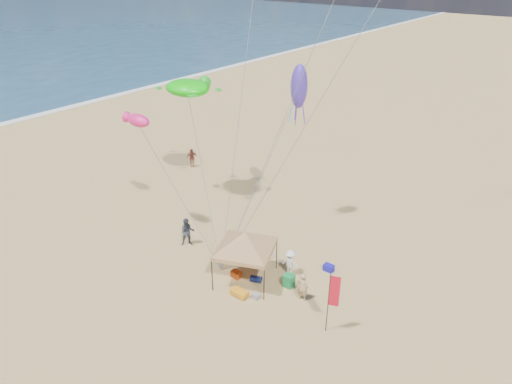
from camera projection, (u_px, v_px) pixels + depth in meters
ground at (222, 278)px, 25.33m from camera, size 280.00×280.00×0.00m
canopy_tent at (245, 234)px, 23.96m from camera, size 5.11×5.11×3.41m
feather_flag at (333, 295)px, 20.76m from camera, size 0.46×0.21×3.20m
cooler_red at (236, 274)px, 25.29m from camera, size 0.54×0.38×0.38m
cooler_blue at (329, 268)px, 25.81m from camera, size 0.54×0.38×0.38m
bag_navy at (256, 279)px, 24.92m from camera, size 0.69×0.54×0.36m
bag_orange at (263, 243)px, 28.03m from camera, size 0.54×0.69×0.36m
chair_green at (289, 281)px, 24.54m from camera, size 0.50×0.50×0.70m
chair_yellow at (228, 249)px, 27.17m from camera, size 0.50×0.50×0.70m
crate_grey at (256, 296)px, 23.72m from camera, size 0.34×0.30×0.28m
beach_cart at (239, 293)px, 23.88m from camera, size 0.90×0.50×0.24m
person_near_a at (302, 286)px, 23.41m from camera, size 0.63×0.47×1.56m
person_near_b at (188, 232)px, 27.83m from camera, size 1.07×1.09×1.76m
person_near_c at (290, 263)px, 25.28m from camera, size 1.06×0.71×1.52m
person_far_a at (192, 158)px, 38.33m from camera, size 0.73×0.99×1.56m
turtle_kite at (187, 88)px, 30.42m from camera, size 3.59×3.11×1.05m
fish_kite at (138, 120)px, 26.63m from camera, size 1.76×1.06×0.74m
squid_kite at (299, 86)px, 26.66m from camera, size 1.15×1.15×2.53m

